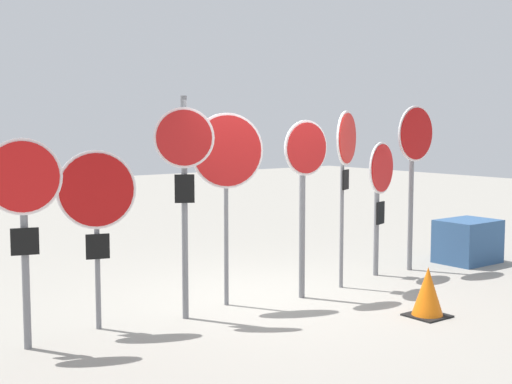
% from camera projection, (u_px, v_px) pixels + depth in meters
% --- Properties ---
extents(ground_plane, '(40.00, 40.00, 0.00)m').
position_uv_depth(ground_plane, '(266.00, 301.00, 9.00)').
color(ground_plane, gray).
extents(stop_sign_0, '(0.72, 0.26, 2.10)m').
position_uv_depth(stop_sign_0, '(23.00, 201.00, 6.92)').
color(stop_sign_0, slate).
rests_on(stop_sign_0, ground).
extents(stop_sign_1, '(0.81, 0.29, 1.96)m').
position_uv_depth(stop_sign_1, '(97.00, 200.00, 7.61)').
color(stop_sign_1, slate).
rests_on(stop_sign_1, ground).
extents(stop_sign_2, '(0.60, 0.36, 2.55)m').
position_uv_depth(stop_sign_2, '(184.00, 166.00, 8.00)').
color(stop_sign_2, slate).
rests_on(stop_sign_2, ground).
extents(stop_sign_3, '(0.88, 0.31, 2.37)m').
position_uv_depth(stop_sign_3, '(227.00, 161.00, 8.59)').
color(stop_sign_3, slate).
rests_on(stop_sign_3, ground).
extents(stop_sign_4, '(0.70, 0.13, 2.28)m').
position_uv_depth(stop_sign_4, '(305.00, 173.00, 8.99)').
color(stop_sign_4, slate).
rests_on(stop_sign_4, ground).
extents(stop_sign_5, '(0.66, 0.35, 2.41)m').
position_uv_depth(stop_sign_5, '(346.00, 153.00, 9.55)').
color(stop_sign_5, slate).
rests_on(stop_sign_5, ground).
extents(stop_sign_6, '(0.73, 0.26, 1.97)m').
position_uv_depth(stop_sign_6, '(380.00, 182.00, 10.36)').
color(stop_sign_6, slate).
rests_on(stop_sign_6, ground).
extents(stop_sign_7, '(0.83, 0.16, 2.50)m').
position_uv_depth(stop_sign_7, '(415.00, 151.00, 10.69)').
color(stop_sign_7, slate).
rests_on(stop_sign_7, ground).
extents(traffic_cone_0, '(0.44, 0.44, 0.58)m').
position_uv_depth(traffic_cone_0, '(428.00, 292.00, 8.26)').
color(traffic_cone_0, black).
rests_on(traffic_cone_0, ground).
extents(storage_crate, '(0.93, 0.73, 0.69)m').
position_uv_depth(storage_crate, '(468.00, 241.00, 11.44)').
color(storage_crate, '#335684').
rests_on(storage_crate, ground).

